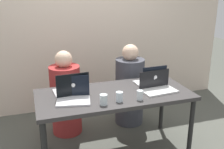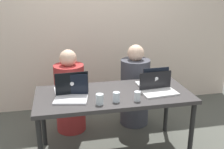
{
  "view_description": "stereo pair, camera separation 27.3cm",
  "coord_description": "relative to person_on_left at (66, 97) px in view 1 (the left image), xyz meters",
  "views": [
    {
      "loc": [
        -0.8,
        -2.39,
        1.74
      ],
      "look_at": [
        0.0,
        0.07,
        0.89
      ],
      "focal_mm": 42.0,
      "sensor_mm": 36.0,
      "label": 1
    },
    {
      "loc": [
        -0.54,
        -2.46,
        1.74
      ],
      "look_at": [
        0.0,
        0.07,
        0.89
      ],
      "focal_mm": 42.0,
      "sensor_mm": 36.0,
      "label": 2
    }
  ],
  "objects": [
    {
      "name": "person_on_left",
      "position": [
        0.0,
        0.0,
        0.0
      ],
      "size": [
        0.38,
        0.38,
        1.06
      ],
      "rotation": [
        0.0,
        0.0,
        3.17
      ],
      "color": "#A42C2B",
      "rests_on": "ground"
    },
    {
      "name": "laptop_front_left",
      "position": [
        -0.01,
        -0.67,
        0.29
      ],
      "size": [
        0.36,
        0.29,
        0.23
      ],
      "rotation": [
        0.0,
        0.0,
        -0.2
      ],
      "color": "silver",
      "rests_on": "desk"
    },
    {
      "name": "laptop_back_right",
      "position": [
        0.88,
        -0.53,
        0.3
      ],
      "size": [
        0.3,
        0.29,
        0.24
      ],
      "rotation": [
        0.0,
        0.0,
        3.18
      ],
      "color": "silver",
      "rests_on": "desk"
    },
    {
      "name": "water_glass_right",
      "position": [
        0.61,
        -0.86,
        0.29
      ],
      "size": [
        0.06,
        0.06,
        0.1
      ],
      "color": "white",
      "rests_on": "desk"
    },
    {
      "name": "person_on_right",
      "position": [
        0.85,
        0.0,
        0.01
      ],
      "size": [
        0.47,
        0.47,
        1.08
      ],
      "rotation": [
        0.0,
        0.0,
        3.42
      ],
      "color": "#3F4149",
      "rests_on": "ground"
    },
    {
      "name": "water_glass_center",
      "position": [
        0.4,
        -0.84,
        0.29
      ],
      "size": [
        0.07,
        0.07,
        0.1
      ],
      "color": "silver",
      "rests_on": "desk"
    },
    {
      "name": "back_wall",
      "position": [
        0.42,
        0.75,
        0.68
      ],
      "size": [
        4.5,
        0.1,
        2.3
      ],
      "primitive_type": "cube",
      "color": "beige",
      "rests_on": "ground"
    },
    {
      "name": "laptop_front_right",
      "position": [
        0.88,
        -0.7,
        0.29
      ],
      "size": [
        0.38,
        0.25,
        0.2
      ],
      "rotation": [
        0.0,
        0.0,
        0.09
      ],
      "color": "silver",
      "rests_on": "desk"
    },
    {
      "name": "desk",
      "position": [
        0.42,
        -0.62,
        0.18
      ],
      "size": [
        1.6,
        0.74,
        0.71
      ],
      "color": "#322F2F",
      "rests_on": "ground"
    },
    {
      "name": "laptop_back_left",
      "position": [
        -0.0,
        -0.51,
        0.3
      ],
      "size": [
        0.35,
        0.3,
        0.24
      ],
      "rotation": [
        0.0,
        0.0,
        3.21
      ],
      "color": "silver",
      "rests_on": "desk"
    },
    {
      "name": "water_glass_left",
      "position": [
        0.24,
        -0.86,
        0.29
      ],
      "size": [
        0.07,
        0.07,
        0.1
      ],
      "color": "silver",
      "rests_on": "desk"
    }
  ]
}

